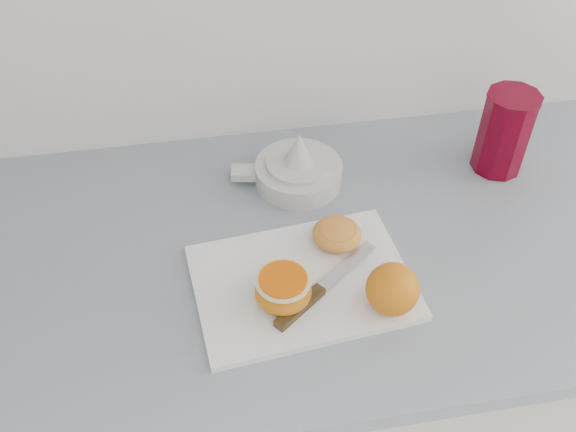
{
  "coord_description": "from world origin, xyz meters",
  "views": [
    {
      "loc": [
        -0.51,
        1.01,
        1.64
      ],
      "look_at": [
        -0.39,
        1.69,
        0.96
      ],
      "focal_mm": 40.0,
      "sensor_mm": 36.0,
      "label": 1
    }
  ],
  "objects": [
    {
      "name": "cutting_board",
      "position": [
        -0.38,
        1.61,
        0.9
      ],
      "size": [
        0.34,
        0.26,
        0.01
      ],
      "primitive_type": "cube",
      "rotation": [
        0.0,
        0.0,
        0.1
      ],
      "color": "white",
      "rests_on": "counter"
    },
    {
      "name": "citrus_juicer",
      "position": [
        -0.35,
        1.85,
        0.92
      ],
      "size": [
        0.2,
        0.15,
        0.1
      ],
      "color": "white",
      "rests_on": "counter"
    },
    {
      "name": "whole_orange",
      "position": [
        -0.27,
        1.54,
        0.94
      ],
      "size": [
        0.08,
        0.08,
        0.08
      ],
      "color": "orange",
      "rests_on": "cutting_board"
    },
    {
      "name": "red_tumbler",
      "position": [
        0.02,
        1.83,
        0.96
      ],
      "size": [
        0.09,
        0.09,
        0.15
      ],
      "color": "#6A0016",
      "rests_on": "counter"
    },
    {
      "name": "squeezed_shell",
      "position": [
        -0.31,
        1.68,
        0.92
      ],
      "size": [
        0.08,
        0.08,
        0.03
      ],
      "color": "orange",
      "rests_on": "cutting_board"
    },
    {
      "name": "counter",
      "position": [
        -0.22,
        1.7,
        0.45
      ],
      "size": [
        2.36,
        0.64,
        0.89
      ],
      "color": "silver",
      "rests_on": "ground"
    },
    {
      "name": "half_orange",
      "position": [
        -0.42,
        1.58,
        0.93
      ],
      "size": [
        0.08,
        0.08,
        0.05
      ],
      "color": "orange",
      "rests_on": "cutting_board"
    },
    {
      "name": "paring_knife",
      "position": [
        -0.38,
        1.57,
        0.91
      ],
      "size": [
        0.18,
        0.15,
        0.01
      ],
      "color": "#4F3B1E",
      "rests_on": "cutting_board"
    }
  ]
}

